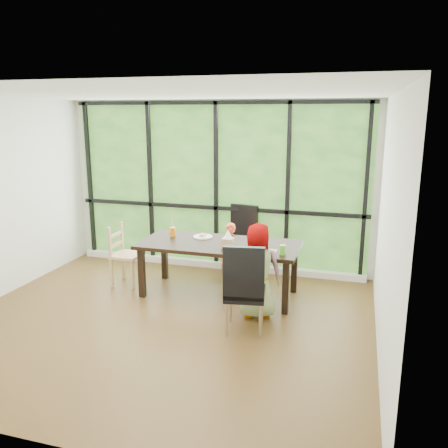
{
  "coord_description": "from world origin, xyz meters",
  "views": [
    {
      "loc": [
        2.2,
        -4.83,
        2.5
      ],
      "look_at": [
        0.5,
        0.95,
        1.05
      ],
      "focal_mm": 37.2,
      "sensor_mm": 36.0,
      "label": 1
    }
  ],
  "objects_px": {
    "dining_table": "(219,269)",
    "orange_cup": "(173,232)",
    "chair_interior_leather": "(245,287)",
    "plate_far": "(203,237)",
    "green_cup": "(283,250)",
    "chair_window_leather": "(239,241)",
    "chair_end_beech": "(127,255)",
    "child_toddler": "(231,252)",
    "tissue_box": "(228,243)",
    "plate_near": "(257,251)",
    "child_older": "(256,270)"
  },
  "relations": [
    {
      "from": "child_toddler",
      "to": "child_older",
      "type": "distance_m",
      "value": 1.32
    },
    {
      "from": "child_toddler",
      "to": "child_older",
      "type": "relative_size",
      "value": 0.75
    },
    {
      "from": "orange_cup",
      "to": "chair_window_leather",
      "type": "bearing_deg",
      "value": 44.2
    },
    {
      "from": "dining_table",
      "to": "plate_far",
      "type": "bearing_deg",
      "value": 144.06
    },
    {
      "from": "orange_cup",
      "to": "green_cup",
      "type": "xyz_separation_m",
      "value": [
        1.68,
        -0.45,
        -0.0
      ]
    },
    {
      "from": "dining_table",
      "to": "chair_window_leather",
      "type": "bearing_deg",
      "value": 87.61
    },
    {
      "from": "dining_table",
      "to": "tissue_box",
      "type": "height_order",
      "value": "tissue_box"
    },
    {
      "from": "plate_far",
      "to": "green_cup",
      "type": "distance_m",
      "value": 1.34
    },
    {
      "from": "plate_near",
      "to": "child_toddler",
      "type": "bearing_deg",
      "value": 125.49
    },
    {
      "from": "chair_end_beech",
      "to": "child_toddler",
      "type": "height_order",
      "value": "chair_end_beech"
    },
    {
      "from": "tissue_box",
      "to": "chair_interior_leather",
      "type": "bearing_deg",
      "value": -61.77
    },
    {
      "from": "chair_interior_leather",
      "to": "chair_end_beech",
      "type": "relative_size",
      "value": 1.2
    },
    {
      "from": "child_older",
      "to": "chair_window_leather",
      "type": "bearing_deg",
      "value": -84.31
    },
    {
      "from": "chair_window_leather",
      "to": "chair_interior_leather",
      "type": "bearing_deg",
      "value": -61.88
    },
    {
      "from": "plate_far",
      "to": "plate_near",
      "type": "bearing_deg",
      "value": -26.87
    },
    {
      "from": "dining_table",
      "to": "child_toddler",
      "type": "bearing_deg",
      "value": 90.0
    },
    {
      "from": "dining_table",
      "to": "plate_far",
      "type": "distance_m",
      "value": 0.55
    },
    {
      "from": "chair_end_beech",
      "to": "orange_cup",
      "type": "bearing_deg",
      "value": -76.81
    },
    {
      "from": "plate_far",
      "to": "green_cup",
      "type": "relative_size",
      "value": 2.19
    },
    {
      "from": "chair_end_beech",
      "to": "tissue_box",
      "type": "xyz_separation_m",
      "value": [
        1.6,
        -0.17,
        0.37
      ]
    },
    {
      "from": "plate_near",
      "to": "child_older",
      "type": "bearing_deg",
      "value": -78.22
    },
    {
      "from": "orange_cup",
      "to": "green_cup",
      "type": "relative_size",
      "value": 1.05
    },
    {
      "from": "chair_interior_leather",
      "to": "green_cup",
      "type": "height_order",
      "value": "chair_interior_leather"
    },
    {
      "from": "dining_table",
      "to": "orange_cup",
      "type": "height_order",
      "value": "orange_cup"
    },
    {
      "from": "green_cup",
      "to": "tissue_box",
      "type": "relative_size",
      "value": 0.83
    },
    {
      "from": "plate_near",
      "to": "tissue_box",
      "type": "relative_size",
      "value": 1.51
    },
    {
      "from": "chair_end_beech",
      "to": "green_cup",
      "type": "xyz_separation_m",
      "value": [
        2.35,
        -0.29,
        0.36
      ]
    },
    {
      "from": "child_older",
      "to": "tissue_box",
      "type": "relative_size",
      "value": 7.88
    },
    {
      "from": "plate_far",
      "to": "plate_near",
      "type": "distance_m",
      "value": 1.0
    },
    {
      "from": "plate_near",
      "to": "tissue_box",
      "type": "xyz_separation_m",
      "value": [
        -0.4,
        0.05,
        0.06
      ]
    },
    {
      "from": "plate_far",
      "to": "orange_cup",
      "type": "distance_m",
      "value": 0.45
    },
    {
      "from": "child_older",
      "to": "plate_near",
      "type": "xyz_separation_m",
      "value": [
        -0.07,
        0.32,
        0.16
      ]
    },
    {
      "from": "plate_far",
      "to": "green_cup",
      "type": "height_order",
      "value": "green_cup"
    },
    {
      "from": "child_toddler",
      "to": "tissue_box",
      "type": "bearing_deg",
      "value": -68.54
    },
    {
      "from": "orange_cup",
      "to": "chair_interior_leather",
      "type": "bearing_deg",
      "value": -39.93
    },
    {
      "from": "chair_window_leather",
      "to": "green_cup",
      "type": "xyz_separation_m",
      "value": [
        0.89,
        -1.22,
        0.27
      ]
    },
    {
      "from": "chair_window_leather",
      "to": "child_toddler",
      "type": "bearing_deg",
      "value": -85.0
    },
    {
      "from": "dining_table",
      "to": "chair_interior_leather",
      "type": "xyz_separation_m",
      "value": [
        0.61,
        -0.99,
        0.17
      ]
    },
    {
      "from": "orange_cup",
      "to": "tissue_box",
      "type": "bearing_deg",
      "value": -19.66
    },
    {
      "from": "child_older",
      "to": "green_cup",
      "type": "relative_size",
      "value": 9.54
    },
    {
      "from": "child_older",
      "to": "dining_table",
      "type": "bearing_deg",
      "value": -56.92
    },
    {
      "from": "chair_end_beech",
      "to": "child_toddler",
      "type": "distance_m",
      "value": 1.54
    },
    {
      "from": "dining_table",
      "to": "chair_window_leather",
      "type": "height_order",
      "value": "chair_window_leather"
    },
    {
      "from": "child_older",
      "to": "plate_near",
      "type": "height_order",
      "value": "child_older"
    },
    {
      "from": "chair_end_beech",
      "to": "tissue_box",
      "type": "relative_size",
      "value": 5.92
    },
    {
      "from": "child_toddler",
      "to": "orange_cup",
      "type": "bearing_deg",
      "value": -142.16
    },
    {
      "from": "child_older",
      "to": "orange_cup",
      "type": "distance_m",
      "value": 1.59
    },
    {
      "from": "dining_table",
      "to": "green_cup",
      "type": "xyz_separation_m",
      "value": [
        0.93,
        -0.29,
        0.44
      ]
    },
    {
      "from": "chair_window_leather",
      "to": "plate_far",
      "type": "height_order",
      "value": "chair_window_leather"
    },
    {
      "from": "chair_end_beech",
      "to": "child_older",
      "type": "xyz_separation_m",
      "value": [
        2.07,
        -0.55,
        0.15
      ]
    }
  ]
}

